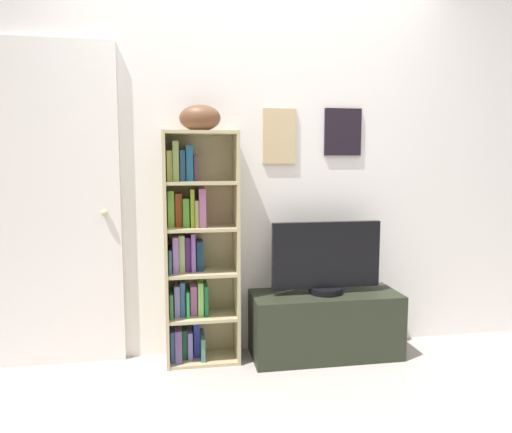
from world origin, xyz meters
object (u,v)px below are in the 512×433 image
Objects in this scene: bookshelf at (194,252)px; television at (326,258)px; tv_stand at (325,324)px; door at (55,207)px; football at (200,118)px.

bookshelf is 0.86m from television.
tv_stand is (0.85, -0.09, -0.50)m from bookshelf.
tv_stand is 1.88m from door.
bookshelf is at bearing 173.86° from television.
bookshelf reaches higher than television.
bookshelf is at bearing 147.45° from football.
bookshelf is at bearing -5.22° from door.
tv_stand is at bearing -90.00° from television.
door is at bearing 173.14° from football.
football is 0.26× the size of tv_stand.
football reaches higher than bookshelf.
television is at bearing 90.00° from tv_stand.
football is at bearing -32.55° from bookshelf.
tv_stand is (0.80, -0.06, -1.34)m from football.
door is at bearing 174.31° from television.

